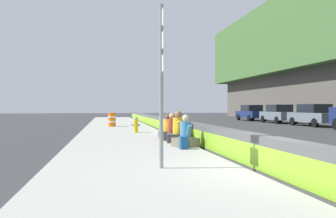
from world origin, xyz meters
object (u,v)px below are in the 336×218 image
(seated_person_far, at_px, (168,130))
(parked_car_far, at_px, (251,113))
(route_sign_post, at_px, (162,73))
(backpack, at_px, (184,143))
(seated_person_middle, at_px, (178,132))
(seated_person_foreground, at_px, (186,137))
(parked_car_midline, at_px, (279,114))
(construction_barrel, at_px, (112,120))
(seated_person_rear, at_px, (172,132))
(fire_hydrant, at_px, (136,124))
(parked_car_fourth, at_px, (313,115))

(seated_person_far, distance_m, parked_car_far, 24.71)
(route_sign_post, bearing_deg, backpack, -20.52)
(seated_person_middle, bearing_deg, seated_person_far, 2.19)
(seated_person_foreground, height_order, parked_car_midline, parked_car_midline)
(construction_barrel, bearing_deg, seated_person_far, -166.84)
(backpack, xyz_separation_m, parked_car_far, (25.08, -13.16, 0.53))
(backpack, height_order, construction_barrel, construction_barrel)
(seated_person_rear, bearing_deg, seated_person_far, 0.73)
(backpack, bearing_deg, parked_car_far, -27.70)
(route_sign_post, xyz_separation_m, construction_barrel, (16.96, 0.80, -1.61))
(fire_hydrant, relative_size, parked_car_far, 0.19)
(fire_hydrant, bearing_deg, seated_person_far, -162.64)
(route_sign_post, distance_m, parked_car_fourth, 22.52)
(seated_person_rear, height_order, parked_car_midline, parked_car_midline)
(seated_person_middle, xyz_separation_m, parked_car_midline, (17.02, -13.03, 0.35))
(seated_person_middle, relative_size, seated_person_rear, 1.10)
(seated_person_foreground, bearing_deg, route_sign_post, 159.93)
(seated_person_foreground, height_order, parked_car_fourth, parked_car_fourth)
(fire_hydrant, bearing_deg, construction_barrel, 10.69)
(route_sign_post, distance_m, seated_person_far, 7.74)
(seated_person_middle, relative_size, parked_car_far, 0.27)
(seated_person_middle, distance_m, construction_barrel, 11.73)
(seated_person_rear, xyz_separation_m, backpack, (-3.08, 0.20, -0.15))
(seated_person_middle, bearing_deg, parked_car_midline, -37.44)
(backpack, xyz_separation_m, parked_car_midline, (19.14, -13.29, 0.53))
(construction_barrel, distance_m, parked_car_far, 19.05)
(seated_person_foreground, distance_m, backpack, 0.71)
(route_sign_post, height_order, construction_barrel, route_sign_post)
(route_sign_post, bearing_deg, parked_car_fourth, -40.53)
(seated_person_foreground, relative_size, construction_barrel, 1.14)
(parked_car_fourth, height_order, parked_car_far, same)
(seated_person_foreground, xyz_separation_m, seated_person_far, (3.39, 0.03, -0.01))
(route_sign_post, height_order, seated_person_middle, route_sign_post)
(backpack, relative_size, parked_car_fourth, 0.09)
(construction_barrel, xyz_separation_m, parked_car_fourth, (0.12, -15.41, 0.24))
(fire_hydrant, xyz_separation_m, backpack, (-7.53, -0.90, -0.25))
(seated_person_foreground, xyz_separation_m, parked_car_midline, (18.48, -13.08, 0.38))
(backpack, height_order, parked_car_midline, parked_car_midline)
(fire_hydrant, relative_size, seated_person_far, 0.85)
(seated_person_foreground, bearing_deg, backpack, 162.27)
(fire_hydrant, height_order, parked_car_far, parked_car_far)
(seated_person_middle, relative_size, parked_car_fourth, 0.26)
(fire_hydrant, height_order, seated_person_rear, seated_person_rear)
(seated_person_foreground, xyz_separation_m, seated_person_middle, (1.46, -0.05, 0.04))
(fire_hydrant, xyz_separation_m, construction_barrel, (6.08, 1.15, 0.03))
(parked_car_far, bearing_deg, fire_hydrant, 141.27)
(parked_car_midline, bearing_deg, seated_person_far, 139.03)
(seated_person_middle, height_order, parked_car_far, parked_car_far)
(seated_person_far, bearing_deg, parked_car_far, -31.69)
(seated_person_rear, bearing_deg, seated_person_middle, -176.33)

